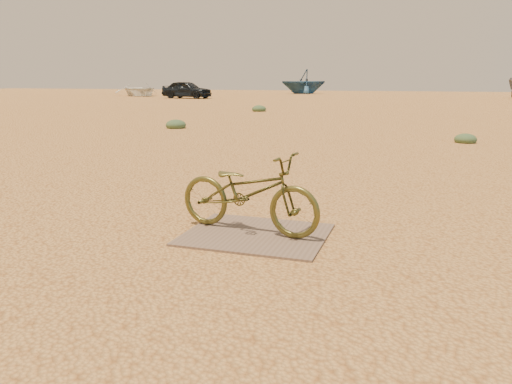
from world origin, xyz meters
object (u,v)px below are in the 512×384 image
(bicycle, at_px, (248,192))
(boat_far_left, at_px, (304,81))
(car, at_px, (187,90))
(boat_near_left, at_px, (139,90))
(plywood_board, at_px, (256,234))

(bicycle, relative_size, boat_far_left, 0.33)
(bicycle, xyz_separation_m, boat_far_left, (-10.13, 46.41, 0.81))
(car, height_order, boat_far_left, boat_far_left)
(bicycle, height_order, boat_near_left, boat_near_left)
(bicycle, height_order, boat_far_left, boat_far_left)
(plywood_board, bearing_deg, car, 117.08)
(bicycle, xyz_separation_m, car, (-16.10, 31.63, 0.25))
(boat_far_left, bearing_deg, boat_near_left, -83.37)
(bicycle, distance_m, boat_far_left, 47.51)
(car, bearing_deg, bicycle, -146.44)
(plywood_board, xyz_separation_m, car, (-16.20, 31.69, 0.66))
(boat_near_left, relative_size, boat_far_left, 1.15)
(car, bearing_deg, plywood_board, -146.34)
(car, bearing_deg, boat_far_left, -15.44)
(plywood_board, distance_m, car, 35.60)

